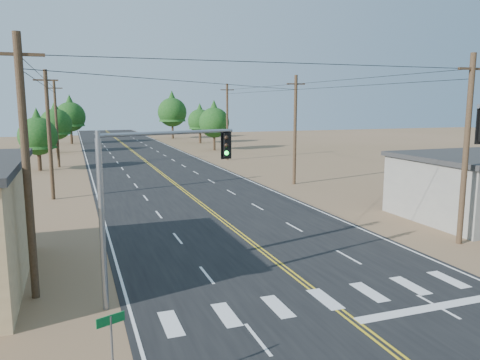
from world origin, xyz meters
name	(u,v)px	position (x,y,z in m)	size (l,w,h in m)	color
road	(190,195)	(0.00, 30.00, 0.01)	(15.00, 200.00, 0.02)	black
utility_pole_left_near	(26,167)	(-10.50, 12.00, 5.12)	(1.80, 0.30, 10.00)	#4C3826
utility_pole_left_mid	(49,134)	(-10.50, 32.00, 5.12)	(1.80, 0.30, 10.00)	#4C3826
utility_pole_left_far	(56,124)	(-10.50, 52.00, 5.12)	(1.80, 0.30, 10.00)	#4C3826
utility_pole_right_near	(466,149)	(10.50, 12.00, 5.12)	(1.80, 0.30, 10.00)	#4C3826
utility_pole_right_mid	(295,129)	(10.50, 32.00, 5.12)	(1.80, 0.30, 10.00)	#4C3826
utility_pole_right_far	(227,121)	(10.50, 52.00, 5.12)	(1.80, 0.30, 10.00)	#4C3826
signal_mast_left	(144,186)	(-6.43, 10.39, 4.44)	(5.48, 1.57, 6.54)	gray
street_sign	(112,346)	(-8.20, 4.05, 1.65)	(0.69, 0.30, 2.46)	gray
tree_left_near	(38,132)	(-12.45, 49.53, 4.30)	(4.22, 4.22, 7.03)	#3F2D1E
tree_left_mid	(56,121)	(-11.11, 69.62, 4.81)	(4.72, 4.72, 7.87)	#3F2D1E
tree_left_far	(70,114)	(-9.00, 85.74, 5.57)	(5.47, 5.47, 9.11)	#3F2D1E
tree_right_near	(214,119)	(12.68, 65.43, 4.92)	(4.83, 4.83, 8.04)	#3F2D1E
tree_right_mid	(200,119)	(14.00, 79.24, 4.61)	(4.53, 4.53, 7.54)	#3F2D1E
tree_right_far	(172,109)	(11.44, 92.42, 6.22)	(6.10, 6.10, 10.17)	#3F2D1E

